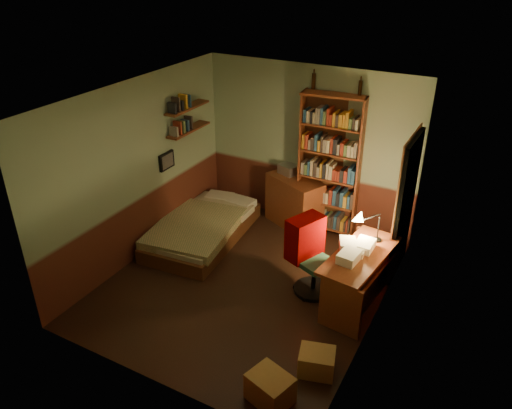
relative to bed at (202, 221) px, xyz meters
The scene contains 24 objects.
floor 1.41m from the bed, 30.01° to the right, with size 3.50×4.00×0.02m, color black.
ceiling 2.69m from the bed, 30.01° to the right, with size 3.50×4.00×0.02m, color silver.
wall_back 2.04m from the bed, 48.02° to the left, with size 3.50×0.02×2.60m, color #88A281.
wall_left 1.34m from the bed, 129.66° to the right, with size 0.02×4.00×2.60m, color #88A281.
wall_right 3.19m from the bed, 13.12° to the right, with size 0.02×4.00×2.60m, color #88A281.
wall_front 3.11m from the bed, 66.19° to the right, with size 3.50×0.02×2.60m, color #88A281.
doorway 3.05m from the bed, 11.89° to the left, with size 0.06×0.90×2.00m, color black.
door_trim 3.02m from the bed, 12.03° to the left, with size 0.02×0.98×2.08m, color #452512.
bed is the anchor object (origin of this frame).
dresser 1.53m from the bed, 44.89° to the left, with size 0.94×0.47×0.83m, color brown.
mini_stereo 1.62m from the bed, 53.20° to the left, with size 0.29×0.22×0.16m, color #B2B2B7.
bookshelf 2.14m from the bed, 35.94° to the left, with size 0.96×0.30×2.25m, color brown.
bottle_left 2.72m from the bed, 45.96° to the left, with size 0.06×0.06×0.23m, color black.
bottle_right 3.09m from the bed, 33.28° to the left, with size 0.05×0.05×0.21m, color black.
desk 2.65m from the bed, ahead, with size 0.56×1.36×0.73m, color brown.
paper_stack 2.51m from the bed, ahead, with size 0.20×0.28×0.11m, color silver.
desk_lamp 2.81m from the bed, ahead, with size 0.17×0.17×0.57m, color black.
office_chair 2.12m from the bed, 12.05° to the right, with size 0.47×0.41×0.94m, color #254D37.
red_jacket 2.14m from the bed, 12.32° to the right, with size 0.27×0.50×0.59m, color #880100.
wall_shelf_lower 1.44m from the bed, 137.48° to the left, with size 0.20×0.90×0.03m, color brown.
wall_shelf_upper 1.76m from the bed, 137.48° to the left, with size 0.20×0.90×0.03m, color brown.
framed_picture 1.09m from the bed, behind, with size 0.04×0.32×0.26m, color black.
cardboard_box_a 3.32m from the bed, 44.43° to the right, with size 0.43×0.34×0.32m, color #A07E47.
cardboard_box_b 3.17m from the bed, 33.34° to the right, with size 0.38×0.31×0.27m, color #A07E47.
Camera 1 is at (2.76, -4.87, 4.18)m, focal length 35.00 mm.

